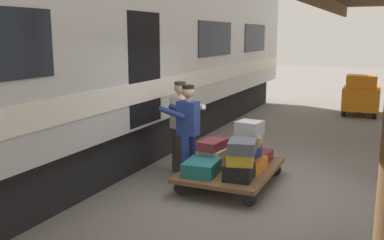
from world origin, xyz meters
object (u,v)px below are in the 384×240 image
Objects in this scene: suitcase_yellow_case at (240,158)px; suitcase_gray_aluminum at (249,128)px; suitcase_tan_vintage at (250,139)px; porter_by_door at (181,123)px; luggage_cart at (231,170)px; suitcase_teal_softside at (201,168)px; suitcase_burgundy_valise at (212,145)px; suitcase_slate_roller at (242,146)px; porter_in_overalls at (187,129)px; train_car at (77,61)px; suitcase_brown_leather at (225,152)px; suitcase_navy_fabric at (248,151)px; baggage_tug at (361,95)px; suitcase_black_hardshell at (239,172)px; suitcase_cream_canvas at (214,157)px; suitcase_orange_carryall at (249,164)px; suitcase_maroon_trunk at (258,156)px.

suitcase_gray_aluminum is (0.03, -0.54, 0.37)m from suitcase_yellow_case.
porter_by_door is (1.44, -0.35, 0.09)m from suitcase_tan_vintage.
suitcase_teal_softside is at bearing 59.88° from luggage_cart.
suitcase_burgundy_valise is (0.03, -0.54, 0.26)m from suitcase_teal_softside.
suitcase_slate_roller reaches higher than suitcase_burgundy_valise.
porter_by_door reaches higher than suitcase_burgundy_valise.
train_car is at bearing -0.08° from porter_in_overalls.
suitcase_burgundy_valise reaches higher than suitcase_brown_leather.
suitcase_navy_fabric is at bearing -175.65° from suitcase_burgundy_valise.
baggage_tug is at bearing -99.00° from suitcase_navy_fabric.
porter_in_overalls reaches higher than luggage_cart.
baggage_tug is at bearing -102.21° from suitcase_teal_softside.
suitcase_yellow_case reaches higher than suitcase_black_hardshell.
suitcase_navy_fabric reaches higher than suitcase_black_hardshell.
suitcase_yellow_case is (-0.01, -0.03, 0.22)m from suitcase_black_hardshell.
suitcase_brown_leather is 0.55m from suitcase_cream_canvas.
suitcase_cream_canvas is (0.32, 0.00, 0.19)m from luggage_cart.
suitcase_burgundy_valise is 0.52m from porter_in_overalls.
suitcase_navy_fabric is 0.20m from suitcase_tan_vintage.
porter_by_door is (1.45, -0.93, 0.49)m from suitcase_black_hardshell.
porter_by_door reaches higher than suitcase_slate_roller.
suitcase_burgundy_valise is 1.23× the size of suitcase_navy_fabric.
suitcase_cream_canvas is at bearing -40.76° from suitcase_black_hardshell.
suitcase_black_hardshell is at bearing 139.24° from suitcase_cream_canvas.
suitcase_navy_fabric is at bearing -172.13° from luggage_cart.
suitcase_cream_canvas is at bearing 77.00° from baggage_tug.
suitcase_maroon_trunk is at bearing -90.00° from suitcase_orange_carryall.
suitcase_slate_roller is at bearing -176.63° from suitcase_teal_softside.
suitcase_burgundy_valise reaches higher than suitcase_cream_canvas.
suitcase_maroon_trunk is at bearing -173.41° from porter_by_door.
suitcase_maroon_trunk is at bearing -120.12° from suitcase_teal_softside.
porter_by_door is at bearing -48.78° from suitcase_teal_softside.
suitcase_yellow_case reaches higher than suitcase_navy_fabric.
suitcase_maroon_trunk is at bearing -140.02° from suitcase_burgundy_valise.
suitcase_orange_carryall is 8.27m from baggage_tug.
suitcase_slate_roller is at bearing -134.12° from suitcase_black_hardshell.
suitcase_navy_fabric is at bearing -31.28° from suitcase_gray_aluminum.
suitcase_maroon_trunk is 1.07× the size of suitcase_slate_roller.
luggage_cart is 0.65m from suitcase_brown_leather.
luggage_cart is at bearing -59.88° from suitcase_black_hardshell.
suitcase_teal_softside is 0.60m from suitcase_burgundy_valise.
suitcase_black_hardshell is (-0.64, 1.10, 0.02)m from suitcase_brown_leather.
porter_by_door is 0.99× the size of baggage_tug.
suitcase_teal_softside is 8.92m from baggage_tug.
train_car is 11.42× the size of baggage_tug.
porter_in_overalls is (1.12, 0.08, 0.09)m from suitcase_tan_vintage.
porter_in_overalls is (1.17, -0.47, 0.08)m from suitcase_slate_roller.
suitcase_black_hardshell is at bearing 91.29° from suitcase_tan_vintage.
porter_by_door is at bearing -26.39° from suitcase_burgundy_valise.
suitcase_black_hardshell is 1.33m from porter_in_overalls.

